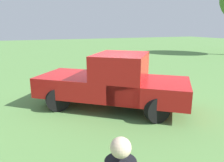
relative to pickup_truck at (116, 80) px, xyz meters
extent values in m
plane|color=#5B8C47|center=(0.23, 0.58, -0.93)|extent=(80.00, 80.00, 0.00)
cylinder|color=black|center=(-1.80, 0.43, -0.55)|extent=(0.76, 0.22, 0.76)
cylinder|color=black|center=(-0.80, 1.67, -0.55)|extent=(0.76, 0.22, 0.76)
cylinder|color=black|center=(0.61, -1.51, -0.55)|extent=(0.76, 0.22, 0.76)
cylinder|color=black|center=(1.61, -0.28, -0.55)|extent=(0.76, 0.22, 0.76)
cube|color=red|center=(-1.23, 0.99, -0.21)|extent=(2.69, 2.69, 0.64)
cube|color=red|center=(0.13, -0.10, 0.17)|extent=(2.39, 2.44, 1.40)
cube|color=slate|center=(0.13, -0.10, 0.61)|extent=(2.12, 2.18, 0.48)
cube|color=red|center=(0.88, -0.71, -0.23)|extent=(2.99, 2.93, 0.60)
cube|color=silver|center=(-1.93, 1.56, -0.47)|extent=(1.23, 1.49, 0.16)
sphere|color=beige|center=(-1.97, -4.53, 0.56)|extent=(0.21, 0.21, 0.21)
camera|label=1|loc=(-2.77, -6.22, 1.70)|focal=34.72mm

